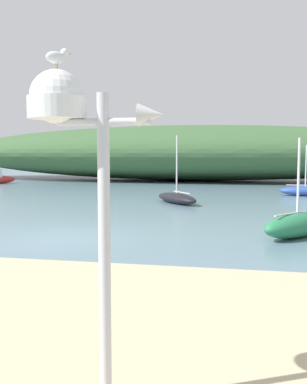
% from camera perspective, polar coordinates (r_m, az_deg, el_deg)
% --- Properties ---
extents(ground_plane, '(120.00, 120.00, 0.00)m').
position_cam_1_polar(ground_plane, '(14.46, -11.83, -5.94)').
color(ground_plane, slate).
extents(distant_hill, '(49.65, 13.55, 5.39)m').
position_cam_1_polar(distant_hill, '(43.24, 4.57, 5.16)').
color(distant_hill, '#3D6038').
rests_on(distant_hill, ground).
extents(mast_structure, '(1.34, 0.57, 3.39)m').
position_cam_1_polar(mast_structure, '(4.34, -11.00, 8.39)').
color(mast_structure, silver).
rests_on(mast_structure, beach_sand).
extents(seagull_on_radar, '(0.23, 0.25, 0.21)m').
position_cam_1_polar(seagull_on_radar, '(4.48, -12.51, 17.01)').
color(seagull_on_radar, orange).
rests_on(seagull_on_radar, mast_structure).
extents(sailboat_near_shore, '(3.13, 1.08, 3.23)m').
position_cam_1_polar(sailboat_near_shore, '(29.12, 19.32, 0.14)').
color(sailboat_near_shore, '#2D4C9E').
rests_on(sailboat_near_shore, ground).
extents(sailboat_far_right, '(3.06, 3.50, 3.67)m').
position_cam_1_polar(sailboat_far_right, '(23.55, 3.06, -0.79)').
color(sailboat_far_right, black).
rests_on(sailboat_far_right, ground).
extents(sailboat_mid_channel, '(2.89, 3.18, 3.24)m').
position_cam_1_polar(sailboat_mid_channel, '(15.01, 18.35, -4.10)').
color(sailboat_mid_channel, '#287A4C').
rests_on(sailboat_mid_channel, ground).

